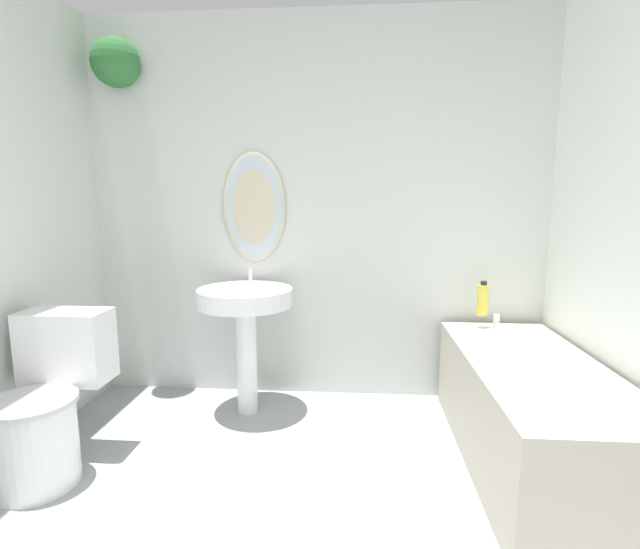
{
  "coord_description": "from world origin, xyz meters",
  "views": [
    {
      "loc": [
        0.25,
        -0.26,
        1.27
      ],
      "look_at": [
        0.1,
        1.66,
        0.96
      ],
      "focal_mm": 26.0,
      "sensor_mm": 36.0,
      "label": 1
    }
  ],
  "objects_px": {
    "pedestal_sink": "(245,312)",
    "bathtub": "(532,411)",
    "shampoo_bottle": "(483,299)",
    "toilet": "(48,403)"
  },
  "relations": [
    {
      "from": "pedestal_sink",
      "to": "bathtub",
      "type": "xyz_separation_m",
      "value": [
        1.49,
        -0.46,
        -0.35
      ]
    },
    {
      "from": "toilet",
      "to": "shampoo_bottle",
      "type": "xyz_separation_m",
      "value": [
        2.18,
        0.84,
        0.35
      ]
    },
    {
      "from": "pedestal_sink",
      "to": "shampoo_bottle",
      "type": "distance_m",
      "value": 1.41
    },
    {
      "from": "bathtub",
      "to": "shampoo_bottle",
      "type": "xyz_separation_m",
      "value": [
        -0.09,
        0.61,
        0.42
      ]
    },
    {
      "from": "pedestal_sink",
      "to": "shampoo_bottle",
      "type": "relative_size",
      "value": 4.19
    },
    {
      "from": "toilet",
      "to": "shampoo_bottle",
      "type": "relative_size",
      "value": 3.6
    },
    {
      "from": "bathtub",
      "to": "shampoo_bottle",
      "type": "distance_m",
      "value": 0.74
    },
    {
      "from": "pedestal_sink",
      "to": "shampoo_bottle",
      "type": "height_order",
      "value": "pedestal_sink"
    },
    {
      "from": "bathtub",
      "to": "pedestal_sink",
      "type": "bearing_deg",
      "value": 163.06
    },
    {
      "from": "toilet",
      "to": "pedestal_sink",
      "type": "distance_m",
      "value": 1.07
    }
  ]
}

